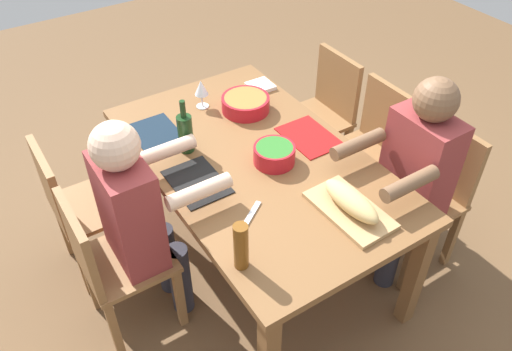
{
  "coord_description": "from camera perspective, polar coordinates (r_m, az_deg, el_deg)",
  "views": [
    {
      "loc": [
        1.69,
        -1.08,
        2.35
      ],
      "look_at": [
        0.0,
        0.0,
        0.63
      ],
      "focal_mm": 36.31,
      "sensor_mm": 36.0,
      "label": 1
    }
  ],
  "objects": [
    {
      "name": "dining_table",
      "position": [
        2.62,
        0.0,
        0.44
      ],
      "size": [
        1.65,
        0.98,
        0.74
      ],
      "color": "brown",
      "rests_on": "ground_plane"
    },
    {
      "name": "placemat_near_left",
      "position": [
        2.78,
        -10.9,
        4.52
      ],
      "size": [
        0.32,
        0.23,
        0.01
      ],
      "primitive_type": "cube",
      "color": "#142333",
      "rests_on": "dining_table"
    },
    {
      "name": "beer_bottle",
      "position": [
        2.0,
        -1.67,
        -7.8
      ],
      "size": [
        0.06,
        0.06,
        0.22
      ],
      "primitive_type": "cylinder",
      "color": "brown",
      "rests_on": "dining_table"
    },
    {
      "name": "wine_glass",
      "position": [
        2.9,
        -6.05,
        9.47
      ],
      "size": [
        0.08,
        0.08,
        0.17
      ],
      "color": "silver",
      "rests_on": "dining_table"
    },
    {
      "name": "chair_near_center",
      "position": [
        2.53,
        -15.89,
        -9.03
      ],
      "size": [
        0.4,
        0.4,
        0.85
      ],
      "color": "olive",
      "rests_on": "ground_plane"
    },
    {
      "name": "placemat_near_center",
      "position": [
        2.45,
        -6.53,
        -0.7
      ],
      "size": [
        0.32,
        0.23,
        0.01
      ],
      "primitive_type": "cube",
      "color": "black",
      "rests_on": "dining_table"
    },
    {
      "name": "chair_far_center",
      "position": [
        3.15,
        12.55,
        3.18
      ],
      "size": [
        0.4,
        0.4,
        0.85
      ],
      "color": "olive",
      "rests_on": "ground_plane"
    },
    {
      "name": "serving_bowl_fruit",
      "position": [
        2.9,
        -1.17,
        8.0
      ],
      "size": [
        0.27,
        0.27,
        0.08
      ],
      "color": "#B21923",
      "rests_on": "dining_table"
    },
    {
      "name": "bread_loaf",
      "position": [
        2.28,
        10.43,
        -2.78
      ],
      "size": [
        0.32,
        0.12,
        0.09
      ],
      "primitive_type": "ellipsoid",
      "rotation": [
        0.0,
        0.0,
        0.03
      ],
      "color": "tan",
      "rests_on": "cutting_board"
    },
    {
      "name": "chair_far_right",
      "position": [
        2.93,
        18.49,
        -1.44
      ],
      "size": [
        0.4,
        0.4,
        0.85
      ],
      "color": "olive",
      "rests_on": "ground_plane"
    },
    {
      "name": "napkin_stack",
      "position": [
        3.12,
        0.49,
        9.83
      ],
      "size": [
        0.14,
        0.14,
        0.02
      ],
      "primitive_type": "cube",
      "rotation": [
        0.0,
        0.0,
        -0.02
      ],
      "color": "white",
      "rests_on": "dining_table"
    },
    {
      "name": "carving_knife",
      "position": [
        2.25,
        -0.8,
        -4.79
      ],
      "size": [
        0.15,
        0.2,
        0.01
      ],
      "primitive_type": "cube",
      "rotation": [
        0.0,
        0.0,
        2.18
      ],
      "color": "silver",
      "rests_on": "dining_table"
    },
    {
      "name": "diner_near_center",
      "position": [
        2.4,
        -12.75,
        -4.04
      ],
      "size": [
        0.41,
        0.53,
        1.2
      ],
      "color": "#2D2D38",
      "rests_on": "ground_plane"
    },
    {
      "name": "placemat_far_center",
      "position": [
        2.72,
        5.88,
        4.27
      ],
      "size": [
        0.32,
        0.23,
        0.01
      ],
      "primitive_type": "cube",
      "color": "maroon",
      "rests_on": "dining_table"
    },
    {
      "name": "cutting_board",
      "position": [
        2.32,
        10.27,
        -3.77
      ],
      "size": [
        0.41,
        0.23,
        0.02
      ],
      "primitive_type": "cube",
      "rotation": [
        0.0,
        0.0,
        0.03
      ],
      "color": "tan",
      "rests_on": "dining_table"
    },
    {
      "name": "wine_bottle",
      "position": [
        2.58,
        -7.8,
        4.73
      ],
      "size": [
        0.08,
        0.08,
        0.29
      ],
      "color": "#193819",
      "rests_on": "dining_table"
    },
    {
      "name": "serving_bowl_greens",
      "position": [
        2.52,
        2.03,
        2.44
      ],
      "size": [
        0.2,
        0.2,
        0.09
      ],
      "color": "#B21923",
      "rests_on": "dining_table"
    },
    {
      "name": "diner_far_right",
      "position": [
        2.68,
        16.81,
        0.53
      ],
      "size": [
        0.41,
        0.53,
        1.2
      ],
      "color": "#2D2D38",
      "rests_on": "ground_plane"
    },
    {
      "name": "chair_far_left",
      "position": [
        3.41,
        7.42,
        7.12
      ],
      "size": [
        0.4,
        0.4,
        0.85
      ],
      "color": "olive",
      "rests_on": "ground_plane"
    },
    {
      "name": "ground_plane",
      "position": [
        3.09,
        0.0,
        -8.9
      ],
      "size": [
        8.0,
        8.0,
        0.0
      ],
      "primitive_type": "plane",
      "color": "brown"
    },
    {
      "name": "chair_near_left",
      "position": [
        2.85,
        -19.04,
        -2.98
      ],
      "size": [
        0.4,
        0.4,
        0.85
      ],
      "color": "olive",
      "rests_on": "ground_plane"
    }
  ]
}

